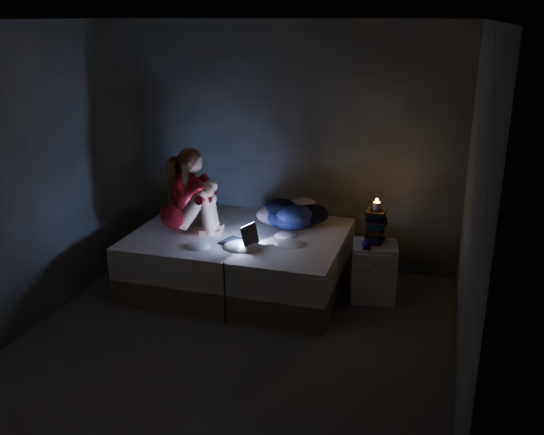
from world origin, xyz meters
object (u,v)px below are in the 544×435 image
at_px(woman, 177,191).
at_px(candle, 376,209).
at_px(nightstand, 374,271).
at_px(bed, 240,259).
at_px(laptop, 238,233).
at_px(phone, 365,246).

relative_size(woman, candle, 10.78).
xyz_separation_m(nightstand, candle, (-0.02, 0.06, 0.62)).
height_order(bed, woman, woman).
height_order(woman, candle, woman).
distance_m(laptop, nightstand, 1.37).
relative_size(bed, laptop, 6.41).
height_order(laptop, candle, candle).
height_order(nightstand, phone, phone).
bearing_deg(laptop, phone, 31.82).
height_order(bed, laptop, laptop).
bearing_deg(laptop, bed, 125.32).
height_order(woman, phone, woman).
relative_size(bed, phone, 14.80).
bearing_deg(woman, phone, -6.66).
bearing_deg(nightstand, candle, 95.34).
distance_m(woman, phone, 1.90).
bearing_deg(bed, woman, -165.78).
xyz_separation_m(bed, candle, (1.32, 0.16, 0.61)).
relative_size(laptop, phone, 2.31).
bearing_deg(phone, nightstand, 47.15).
xyz_separation_m(woman, candle, (1.91, 0.31, -0.10)).
bearing_deg(woman, candle, -2.05).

